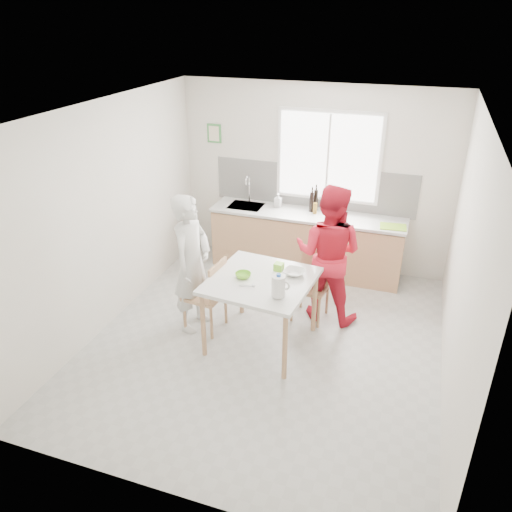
{
  "coord_description": "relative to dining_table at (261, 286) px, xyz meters",
  "views": [
    {
      "loc": [
        1.47,
        -4.68,
        3.59
      ],
      "look_at": [
        -0.19,
        0.2,
        1.02
      ],
      "focal_mm": 35.0,
      "sensor_mm": 36.0,
      "label": 1
    }
  ],
  "objects": [
    {
      "name": "ground",
      "position": [
        0.06,
        0.03,
        -0.77
      ],
      "size": [
        4.5,
        4.5,
        0.0
      ],
      "primitive_type": "plane",
      "color": "#B7B7B2",
      "rests_on": "ground"
    },
    {
      "name": "room_shell",
      "position": [
        0.06,
        0.03,
        0.87
      ],
      "size": [
        4.5,
        4.5,
        4.5
      ],
      "color": "silver",
      "rests_on": "ground"
    },
    {
      "name": "window",
      "position": [
        0.26,
        2.25,
        0.93
      ],
      "size": [
        1.5,
        0.06,
        1.3
      ],
      "color": "white",
      "rests_on": "room_shell"
    },
    {
      "name": "backsplash",
      "position": [
        0.06,
        2.27,
        0.45
      ],
      "size": [
        3.0,
        0.02,
        0.65
      ],
      "primitive_type": "cube",
      "color": "white",
      "rests_on": "room_shell"
    },
    {
      "name": "picture_frame",
      "position": [
        -1.49,
        2.26,
        1.13
      ],
      "size": [
        0.22,
        0.03,
        0.28
      ],
      "color": "#429248",
      "rests_on": "room_shell"
    },
    {
      "name": "kitchen_counter",
      "position": [
        0.05,
        1.98,
        -0.35
      ],
      "size": [
        2.84,
        0.64,
        1.37
      ],
      "color": "tan",
      "rests_on": "ground"
    },
    {
      "name": "dining_table",
      "position": [
        0.0,
        0.0,
        0.0
      ],
      "size": [
        1.22,
        1.22,
        0.86
      ],
      "rotation": [
        0.0,
        0.0,
        -0.1
      ],
      "color": "white",
      "rests_on": "ground"
    },
    {
      "name": "chair_left",
      "position": [
        -0.68,
        0.07,
        -0.25
      ],
      "size": [
        0.47,
        0.47,
        0.94
      ],
      "rotation": [
        0.0,
        0.0,
        -1.67
      ],
      "color": "tan",
      "rests_on": "ground"
    },
    {
      "name": "chair_far",
      "position": [
        0.43,
        0.78,
        -0.28
      ],
      "size": [
        0.45,
        0.45,
        0.9
      ],
      "rotation": [
        0.0,
        0.0,
        -0.1
      ],
      "color": "tan",
      "rests_on": "ground"
    },
    {
      "name": "person_white",
      "position": [
        -0.9,
        0.09,
        0.09
      ],
      "size": [
        0.47,
        0.67,
        1.72
      ],
      "primitive_type": "imported",
      "rotation": [
        0.0,
        0.0,
        1.47
      ],
      "color": "silver",
      "rests_on": "ground"
    },
    {
      "name": "person_red",
      "position": [
        0.6,
        0.83,
        0.11
      ],
      "size": [
        0.92,
        0.75,
        1.77
      ],
      "primitive_type": "imported",
      "rotation": [
        0.0,
        0.0,
        3.04
      ],
      "color": "red",
      "rests_on": "ground"
    },
    {
      "name": "bowl_green",
      "position": [
        -0.2,
        -0.03,
        0.12
      ],
      "size": [
        0.2,
        0.2,
        0.06
      ],
      "primitive_type": "imported",
      "rotation": [
        0.0,
        0.0,
        -0.1
      ],
      "color": "#7DD230",
      "rests_on": "dining_table"
    },
    {
      "name": "bowl_white",
      "position": [
        0.32,
        0.22,
        0.12
      ],
      "size": [
        0.26,
        0.26,
        0.06
      ],
      "primitive_type": "imported",
      "rotation": [
        0.0,
        0.0,
        -0.1
      ],
      "color": "silver",
      "rests_on": "dining_table"
    },
    {
      "name": "milk_jug",
      "position": [
        0.3,
        -0.31,
        0.23
      ],
      "size": [
        0.2,
        0.15,
        0.26
      ],
      "rotation": [
        0.0,
        0.0,
        -0.1
      ],
      "color": "white",
      "rests_on": "dining_table"
    },
    {
      "name": "green_box",
      "position": [
        0.13,
        0.27,
        0.13
      ],
      "size": [
        0.11,
        0.11,
        0.09
      ],
      "primitive_type": "cube",
      "rotation": [
        0.0,
        0.0,
        -0.1
      ],
      "color": "#81D431",
      "rests_on": "dining_table"
    },
    {
      "name": "spoon",
      "position": [
        -0.1,
        -0.21,
        0.1
      ],
      "size": [
        0.16,
        0.05,
        0.01
      ],
      "primitive_type": "cylinder",
      "rotation": [
        0.0,
        1.57,
        0.25
      ],
      "color": "#A5A5AA",
      "rests_on": "dining_table"
    },
    {
      "name": "cutting_board",
      "position": [
        1.28,
        1.85,
        0.15
      ],
      "size": [
        0.37,
        0.28,
        0.01
      ],
      "primitive_type": "cube",
      "rotation": [
        0.0,
        0.0,
        0.09
      ],
      "color": "#93D230",
      "rests_on": "kitchen_counter"
    },
    {
      "name": "wine_bottle_a",
      "position": [
        0.13,
        2.13,
        0.31
      ],
      "size": [
        0.07,
        0.07,
        0.32
      ],
      "primitive_type": "cylinder",
      "color": "black",
      "rests_on": "kitchen_counter"
    },
    {
      "name": "wine_bottle_b",
      "position": [
        0.09,
        2.06,
        0.3
      ],
      "size": [
        0.07,
        0.07,
        0.3
      ],
      "primitive_type": "cylinder",
      "color": "black",
      "rests_on": "kitchen_counter"
    },
    {
      "name": "jar_amber",
      "position": [
        0.16,
        2.0,
        0.23
      ],
      "size": [
        0.06,
        0.06,
        0.16
      ],
      "primitive_type": "cylinder",
      "color": "olive",
      "rests_on": "kitchen_counter"
    },
    {
      "name": "soap_bottle",
      "position": [
        -0.43,
        2.09,
        0.25
      ],
      "size": [
        0.1,
        0.1,
        0.21
      ],
      "primitive_type": "imported",
      "rotation": [
        0.0,
        0.0,
        -0.1
      ],
      "color": "#999999",
      "rests_on": "kitchen_counter"
    }
  ]
}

